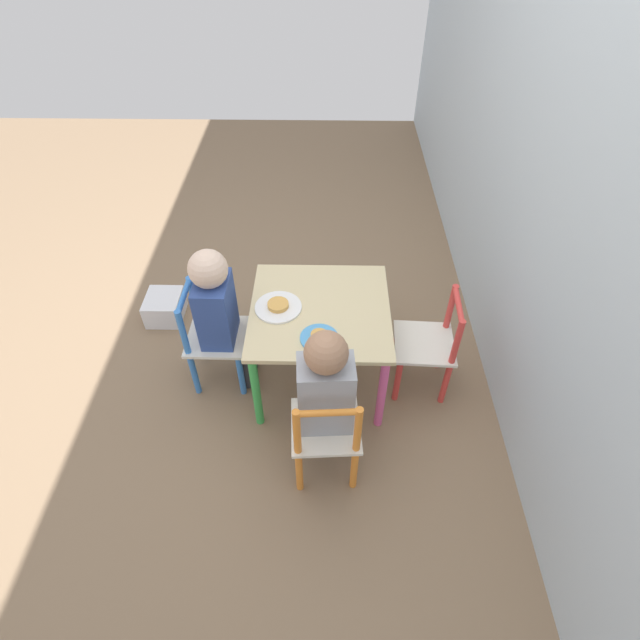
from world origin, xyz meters
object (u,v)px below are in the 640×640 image
object	(u,v)px
chair_orange	(326,433)
plate_front	(278,307)
storage_bin	(165,307)
kids_table	(320,320)
plate_right	(319,337)
child_right	(325,391)
child_front	(220,308)
chair_blue	(213,338)
chair_red	(429,346)

from	to	relation	value
chair_orange	plate_front	bearing A→B (deg)	-70.52
chair_orange	storage_bin	distance (m)	1.26
kids_table	plate_right	distance (m)	0.19
child_right	plate_front	bearing A→B (deg)	-68.02
child_front	storage_bin	bearing A→B (deg)	46.61
chair_blue	chair_red	xyz separation A→B (m)	(0.03, 0.97, 0.00)
child_front	plate_right	xyz separation A→B (m)	(0.18, 0.42, 0.02)
chair_blue	storage_bin	distance (m)	0.57
kids_table	plate_front	world-z (taller)	plate_front
plate_right	chair_orange	bearing A→B (deg)	5.67
chair_orange	chair_red	bearing A→B (deg)	-138.27
chair_red	plate_front	distance (m)	0.69
plate_right	child_front	bearing A→B (deg)	-113.03
child_right	plate_front	world-z (taller)	child_right
kids_table	chair_blue	distance (m)	0.50
child_right	child_front	distance (m)	0.62
plate_front	plate_right	bearing A→B (deg)	45.00
chair_red	plate_right	world-z (taller)	chair_red
plate_right	storage_bin	xyz separation A→B (m)	(-0.58, -0.84, -0.39)
child_front	chair_red	bearing A→B (deg)	-91.25
child_front	storage_bin	distance (m)	0.69
chair_orange	plate_front	distance (m)	0.56
chair_orange	plate_right	bearing A→B (deg)	-87.95
chair_red	plate_right	size ratio (longest dim) A/B	3.39
kids_table	child_front	bearing A→B (deg)	-90.59
child_right	child_front	xyz separation A→B (m)	(-0.43, -0.45, 0.00)
chair_orange	child_front	distance (m)	0.69
child_right	plate_right	distance (m)	0.25
chair_red	storage_bin	bearing A→B (deg)	-105.06
plate_right	storage_bin	size ratio (longest dim) A/B	0.74
chair_blue	chair_red	world-z (taller)	same
chair_red	plate_front	size ratio (longest dim) A/B	2.61
plate_front	storage_bin	bearing A→B (deg)	-121.41
child_front	chair_blue	bearing A→B (deg)	90.00
kids_table	child_front	distance (m)	0.43
chair_blue	plate_front	size ratio (longest dim) A/B	2.61
child_front	storage_bin	xyz separation A→B (m)	(-0.40, -0.41, -0.37)
child_right	kids_table	bearing A→B (deg)	-90.00
kids_table	plate_right	size ratio (longest dim) A/B	3.86
kids_table	plate_right	world-z (taller)	plate_right
kids_table	storage_bin	distance (m)	0.98
child_front	plate_front	world-z (taller)	child_front
child_right	child_front	size ratio (longest dim) A/B	1.01
chair_orange	chair_blue	size ratio (longest dim) A/B	1.00
chair_orange	plate_front	size ratio (longest dim) A/B	2.61
chair_red	child_front	world-z (taller)	child_front
kids_table	plate_right	bearing A→B (deg)	0.00
chair_blue	chair_red	size ratio (longest dim) A/B	1.00
child_front	plate_right	distance (m)	0.46
kids_table	child_right	bearing A→B (deg)	3.62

